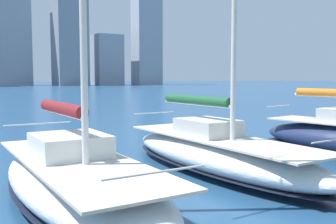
{
  "coord_description": "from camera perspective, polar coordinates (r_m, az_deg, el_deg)",
  "views": [
    {
      "loc": [
        5.09,
        2.41,
        3.13
      ],
      "look_at": [
        -0.43,
        -6.66,
        2.2
      ],
      "focal_mm": 42.0,
      "sensor_mm": 36.0,
      "label": 1
    }
  ],
  "objects": [
    {
      "name": "sailboat_maroon",
      "position": [
        10.02,
        -13.11,
        -9.36
      ],
      "size": [
        2.9,
        8.53,
        11.65
      ],
      "color": "silver",
      "rests_on": "ground"
    },
    {
      "name": "sailboat_forest",
      "position": [
        13.22,
        7.15,
        -5.68
      ],
      "size": [
        2.68,
        9.44,
        12.5
      ],
      "color": "silver",
      "rests_on": "ground"
    }
  ]
}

